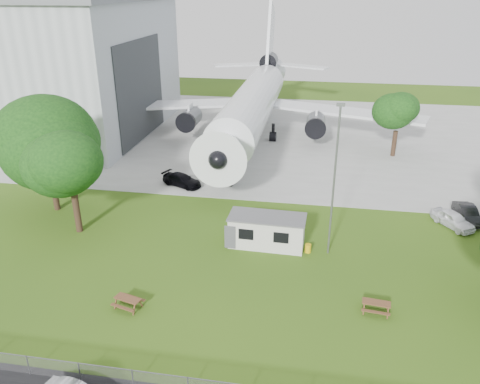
% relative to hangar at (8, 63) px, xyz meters
% --- Properties ---
extents(ground, '(160.00, 160.00, 0.00)m').
position_rel_hangar_xyz_m(ground, '(37.97, -36.00, -9.41)').
color(ground, '#476C19').
extents(concrete_apron, '(120.00, 46.00, 0.03)m').
position_rel_hangar_xyz_m(concrete_apron, '(37.97, 2.00, -9.39)').
color(concrete_apron, '#B7B7B2').
rests_on(concrete_apron, ground).
extents(hangar, '(43.00, 31.00, 18.55)m').
position_rel_hangar_xyz_m(hangar, '(0.00, 0.00, 0.00)').
color(hangar, '#B2B7BC').
rests_on(hangar, ground).
extents(airliner, '(46.36, 47.73, 17.69)m').
position_rel_hangar_xyz_m(airliner, '(35.97, -0.14, -4.14)').
color(airliner, white).
rests_on(airliner, ground).
extents(site_cabin, '(6.79, 2.90, 2.62)m').
position_rel_hangar_xyz_m(site_cabin, '(41.20, -29.34, -8.09)').
color(site_cabin, silver).
rests_on(site_cabin, ground).
extents(picnic_west, '(2.14, 1.93, 0.76)m').
position_rel_hangar_xyz_m(picnic_west, '(33.09, -39.06, -9.41)').
color(picnic_west, brown).
rests_on(picnic_west, ground).
extents(picnic_east, '(1.96, 1.69, 0.76)m').
position_rel_hangar_xyz_m(picnic_east, '(49.23, -36.77, -9.41)').
color(picnic_east, brown).
rests_on(picnic_east, ground).
extents(lamp_mast, '(0.16, 0.16, 12.00)m').
position_rel_hangar_xyz_m(lamp_mast, '(46.17, -29.80, -3.41)').
color(lamp_mast, slate).
rests_on(lamp_mast, ground).
extents(tree_west_big, '(9.41, 9.41, 11.14)m').
position_rel_hangar_xyz_m(tree_west_big, '(20.65, -25.98, -2.98)').
color(tree_west_big, '#382619').
rests_on(tree_west_big, ground).
extents(tree_west_small, '(6.52, 6.52, 9.61)m').
position_rel_hangar_xyz_m(tree_west_small, '(24.83, -29.69, -3.07)').
color(tree_west_small, '#382619').
rests_on(tree_west_small, ground).
extents(tree_far_apron, '(5.33, 5.33, 8.22)m').
position_rel_hangar_xyz_m(tree_far_apron, '(54.26, -4.77, -3.88)').
color(tree_far_apron, '#382619').
rests_on(tree_far_apron, ground).
extents(car_ne_hatch, '(3.63, 4.27, 1.38)m').
position_rel_hangar_xyz_m(car_ne_hatch, '(57.04, -23.42, -8.72)').
color(car_ne_hatch, white).
rests_on(car_ne_hatch, ground).
extents(car_ne_sedan, '(1.82, 4.26, 1.37)m').
position_rel_hangar_xyz_m(car_ne_sedan, '(58.61, -21.96, -8.72)').
color(car_ne_sedan, black).
rests_on(car_ne_sedan, ground).
extents(car_apron_van, '(4.80, 3.40, 1.29)m').
position_rel_hangar_xyz_m(car_apron_van, '(30.84, -18.48, -8.76)').
color(car_apron_van, black).
rests_on(car_apron_van, ground).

